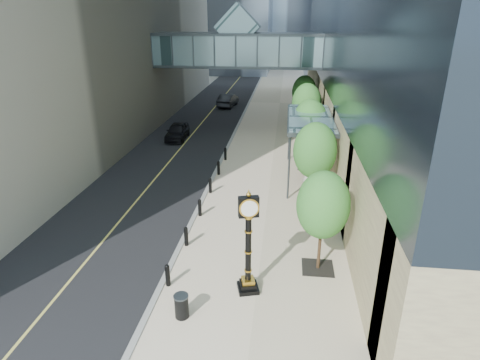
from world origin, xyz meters
name	(u,v)px	position (x,y,z in m)	size (l,w,h in m)	color
ground	(229,307)	(0.00, 0.00, 0.00)	(320.00, 320.00, 0.00)	gray
road	(219,102)	(-7.00, 40.00, 0.01)	(8.00, 180.00, 0.02)	black
sidewalk	(280,103)	(1.00, 40.00, 0.03)	(8.00, 180.00, 0.06)	beige
curb	(249,102)	(-3.00, 40.00, 0.04)	(0.25, 180.00, 0.07)	gray
skywalk	(238,48)	(-3.00, 28.00, 7.71)	(17.00, 4.20, 5.80)	slate
entrance_canopy	(310,119)	(3.48, 14.00, 4.19)	(3.00, 8.00, 4.38)	#383F44
bollard_row	(205,197)	(-2.70, 9.00, 0.51)	(0.20, 16.20, 0.90)	black
street_trees	(309,121)	(3.60, 16.71, 3.44)	(2.54, 28.34, 5.22)	black
street_clock	(248,250)	(0.64, 1.08, 1.97)	(1.01, 1.01, 4.40)	black
trash_bin	(182,307)	(-1.65, -0.78, 0.51)	(0.52, 0.52, 0.90)	black
pedestrian	(307,176)	(3.42, 11.88, 0.96)	(0.66, 0.43, 1.81)	beige
car_near	(177,131)	(-7.98, 22.38, 0.75)	(1.71, 4.26, 1.45)	black
car_far	(228,100)	(-5.43, 37.26, 0.81)	(1.67, 4.78, 1.58)	black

